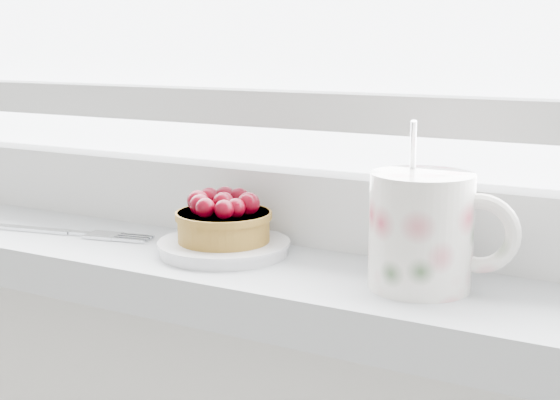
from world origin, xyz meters
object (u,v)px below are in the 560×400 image
Objects in this scene: floral_mug at (425,229)px; fork at (55,231)px; saucer at (224,247)px; raspberry_tart at (224,219)px.

floral_mug is 0.62× the size of fork.
floral_mug reaches higher than saucer.
saucer is at bearing 5.52° from fork.
saucer is 0.92× the size of floral_mug.
raspberry_tart is at bearing 177.28° from floral_mug.
raspberry_tart is at bearing 129.49° from saucer.
saucer is 0.58× the size of fork.
floral_mug reaches higher than fork.
raspberry_tart is 0.67× the size of floral_mug.
raspberry_tart is 0.20m from fork.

